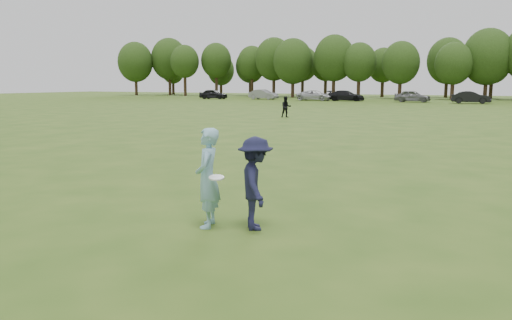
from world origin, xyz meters
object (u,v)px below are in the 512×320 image
Objects in this scene: car_c at (315,95)px; car_e at (412,96)px; defender at (256,183)px; car_f at (471,97)px; car_a at (213,94)px; player_far_a at (286,107)px; thrower at (208,178)px; car_b at (263,94)px; car_d at (346,96)px.

car_e is at bearing -87.01° from car_c.
car_c is (-20.07, 60.17, -0.11)m from defender.
car_c is 20.54m from car_f.
car_c is at bearing -13.99° from defender.
car_a and car_f have the same top height.
car_c is at bearing 91.30° from car_e.
player_far_a is at bearing -161.71° from car_c.
car_e is (-5.86, 60.55, -0.12)m from thrower.
player_far_a reaches higher than car_b.
thrower is 0.88m from defender.
player_far_a is at bearing -10.83° from defender.
car_b is at bearing -7.29° from defender.
car_c is (8.72, -1.17, -0.03)m from car_b.
player_far_a is at bearing 174.26° from car_e.
car_a reaches higher than car_d.
player_far_a is (-10.53, 26.59, -0.05)m from defender.
defender reaches higher than car_a.
car_a is at bearing 108.02° from car_b.
thrower reaches higher than car_d.
thrower is 28.54m from player_far_a.
thrower reaches higher than car_e.
player_far_a reaches higher than car_c.
car_d is at bearing 171.62° from thrower.
car_c is at bearing 73.86° from player_far_a.
car_d is 1.11× the size of car_f.
car_a is 29.93m from car_e.
player_far_a is at bearing -146.44° from car_b.
car_a is at bearing 94.24° from car_c.
car_a is 0.87× the size of car_d.
car_a is 37.06m from car_f.
car_d reaches higher than car_c.
thrower is 62.61m from car_d.
car_b is (-18.25, 34.75, -0.03)m from player_far_a.
player_far_a is 0.34× the size of car_e.
car_b is at bearing 88.05° from car_e.
player_far_a is 0.35× the size of car_a.
car_c is 1.14× the size of car_f.
thrower is 63.41m from car_c.
thrower is 0.40× the size of car_f.
car_c is 13.37m from car_e.
defender is at bearing -100.39° from player_far_a.
defender is 0.37× the size of car_b.
car_a is at bearing 91.99° from car_e.
car_c is 4.41m from car_d.
car_e is at bearing -94.20° from car_d.
car_a is at bearing 83.19° from car_f.
car_d is 16.19m from car_f.
thrower is at bearing 74.46° from defender.
player_far_a is 0.34× the size of car_b.
car_a is (-36.62, 59.65, -0.08)m from defender.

